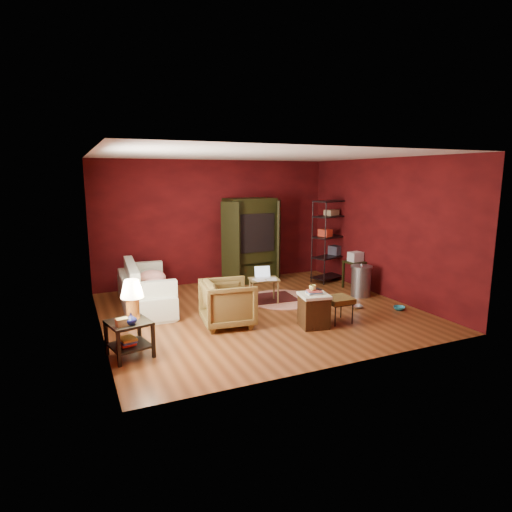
{
  "coord_description": "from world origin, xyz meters",
  "views": [
    {
      "loc": [
        -3.14,
        -6.84,
        2.46
      ],
      "look_at": [
        0.0,
        0.2,
        1.0
      ],
      "focal_mm": 30.0,
      "sensor_mm": 36.0,
      "label": 1
    }
  ],
  "objects_px": {
    "armchair": "(228,301)",
    "side_table": "(131,311)",
    "laptop_desk": "(264,281)",
    "tv_armoire": "(250,239)",
    "sofa": "(145,286)",
    "wire_shelving": "(331,237)",
    "hamper": "(314,310)"
  },
  "relations": [
    {
      "from": "armchair",
      "to": "hamper",
      "type": "distance_m",
      "value": 1.42
    },
    {
      "from": "tv_armoire",
      "to": "armchair",
      "type": "bearing_deg",
      "value": -124.36
    },
    {
      "from": "armchair",
      "to": "laptop_desk",
      "type": "relative_size",
      "value": 1.2
    },
    {
      "from": "armchair",
      "to": "laptop_desk",
      "type": "distance_m",
      "value": 1.43
    },
    {
      "from": "armchair",
      "to": "side_table",
      "type": "bearing_deg",
      "value": 116.03
    },
    {
      "from": "hamper",
      "to": "wire_shelving",
      "type": "xyz_separation_m",
      "value": [
        2.02,
        2.56,
        0.75
      ]
    },
    {
      "from": "armchair",
      "to": "side_table",
      "type": "distance_m",
      "value": 1.73
    },
    {
      "from": "tv_armoire",
      "to": "wire_shelving",
      "type": "relative_size",
      "value": 1.03
    },
    {
      "from": "armchair",
      "to": "sofa",
      "type": "bearing_deg",
      "value": 41.69
    },
    {
      "from": "armchair",
      "to": "wire_shelving",
      "type": "xyz_separation_m",
      "value": [
        3.29,
        1.92,
        0.62
      ]
    },
    {
      "from": "sofa",
      "to": "laptop_desk",
      "type": "distance_m",
      "value": 2.26
    },
    {
      "from": "hamper",
      "to": "wire_shelving",
      "type": "height_order",
      "value": "wire_shelving"
    },
    {
      "from": "side_table",
      "to": "laptop_desk",
      "type": "xyz_separation_m",
      "value": [
        2.72,
        1.49,
        -0.2
      ]
    },
    {
      "from": "hamper",
      "to": "sofa",
      "type": "bearing_deg",
      "value": 136.8
    },
    {
      "from": "side_table",
      "to": "hamper",
      "type": "distance_m",
      "value": 2.91
    },
    {
      "from": "sofa",
      "to": "side_table",
      "type": "xyz_separation_m",
      "value": [
        -0.54,
        -2.12,
        0.21
      ]
    },
    {
      "from": "side_table",
      "to": "wire_shelving",
      "type": "xyz_separation_m",
      "value": [
        4.91,
        2.48,
        0.41
      ]
    },
    {
      "from": "laptop_desk",
      "to": "tv_armoire",
      "type": "bearing_deg",
      "value": 86.97
    },
    {
      "from": "armchair",
      "to": "wire_shelving",
      "type": "relative_size",
      "value": 0.44
    },
    {
      "from": "sofa",
      "to": "laptop_desk",
      "type": "bearing_deg",
      "value": -103.7
    },
    {
      "from": "armchair",
      "to": "laptop_desk",
      "type": "xyz_separation_m",
      "value": [
        1.09,
        0.93,
        0.01
      ]
    },
    {
      "from": "laptop_desk",
      "to": "tv_armoire",
      "type": "height_order",
      "value": "tv_armoire"
    },
    {
      "from": "hamper",
      "to": "laptop_desk",
      "type": "bearing_deg",
      "value": 96.17
    },
    {
      "from": "armchair",
      "to": "tv_armoire",
      "type": "distance_m",
      "value": 3.07
    },
    {
      "from": "wire_shelving",
      "to": "laptop_desk",
      "type": "bearing_deg",
      "value": -174.23
    },
    {
      "from": "side_table",
      "to": "wire_shelving",
      "type": "relative_size",
      "value": 0.55
    },
    {
      "from": "sofa",
      "to": "side_table",
      "type": "bearing_deg",
      "value": 168.08
    },
    {
      "from": "sofa",
      "to": "tv_armoire",
      "type": "relative_size",
      "value": 1.11
    },
    {
      "from": "sofa",
      "to": "armchair",
      "type": "height_order",
      "value": "sofa"
    },
    {
      "from": "laptop_desk",
      "to": "tv_armoire",
      "type": "relative_size",
      "value": 0.36
    },
    {
      "from": "hamper",
      "to": "laptop_desk",
      "type": "distance_m",
      "value": 1.59
    },
    {
      "from": "sofa",
      "to": "wire_shelving",
      "type": "bearing_deg",
      "value": -82.88
    }
  ]
}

